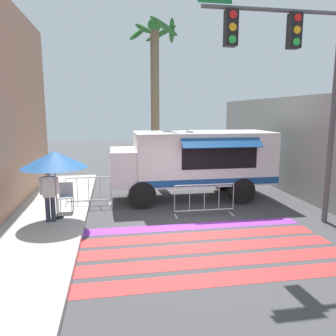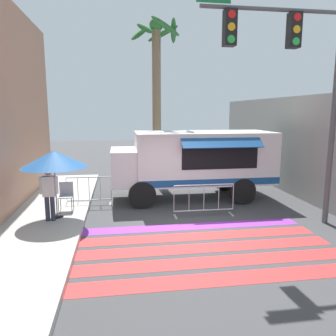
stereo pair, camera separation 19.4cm
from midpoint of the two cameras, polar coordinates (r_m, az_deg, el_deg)
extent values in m
plane|color=#424244|center=(9.40, 4.03, -10.70)|extent=(60.00, 60.00, 0.00)
cube|color=gray|center=(13.56, 21.44, 3.41)|extent=(0.20, 16.00, 3.88)
cube|color=red|center=(6.98, 9.65, -18.40)|extent=(6.40, 0.56, 0.01)
cube|color=red|center=(7.62, 7.71, -15.80)|extent=(6.40, 0.56, 0.01)
cube|color=red|center=(8.28, 6.11, -13.60)|extent=(6.40, 0.56, 0.01)
cube|color=red|center=(8.96, 4.77, -11.72)|extent=(6.40, 0.56, 0.01)
cube|color=purple|center=(9.65, 3.63, -10.10)|extent=(6.40, 0.56, 0.01)
cube|color=white|center=(12.46, 5.60, 1.99)|extent=(5.09, 2.24, 1.88)
cube|color=white|center=(12.09, -6.15, 0.28)|extent=(1.80, 2.06, 1.27)
cube|color=#1E232D|center=(12.02, -10.22, 1.65)|extent=(0.06, 1.80, 0.48)
cube|color=black|center=(11.44, 8.55, 1.95)|extent=(2.70, 0.03, 0.84)
cube|color=#194C8C|center=(11.19, 8.94, 4.35)|extent=(2.80, 0.43, 0.31)
cube|color=#194C8C|center=(11.52, 7.01, -2.51)|extent=(5.09, 0.01, 0.24)
cylinder|color=black|center=(11.27, -4.98, -4.71)|extent=(0.94, 0.22, 0.94)
cylinder|color=black|center=(13.27, -5.71, -2.50)|extent=(0.94, 0.22, 0.94)
cylinder|color=black|center=(12.08, 12.31, -3.91)|extent=(0.94, 0.22, 0.94)
cylinder|color=black|center=(13.97, 9.17, -1.96)|extent=(0.94, 0.22, 0.94)
cylinder|color=#515456|center=(10.57, 26.30, 7.83)|extent=(0.16, 0.16, 6.22)
cylinder|color=#515456|center=(9.91, 17.41, 24.79)|extent=(3.95, 0.11, 0.11)
cube|color=black|center=(10.03, 20.58, 21.43)|extent=(0.32, 0.28, 0.90)
cylinder|color=red|center=(9.98, 21.12, 23.23)|extent=(0.20, 0.02, 0.20)
cylinder|color=#F2A519|center=(9.91, 21.01, 21.55)|extent=(0.20, 0.02, 0.20)
cylinder|color=green|center=(9.85, 20.90, 19.85)|extent=(0.20, 0.02, 0.20)
cube|color=black|center=(9.31, 10.25, 22.83)|extent=(0.32, 0.28, 0.90)
cylinder|color=red|center=(9.26, 10.64, 24.81)|extent=(0.20, 0.02, 0.20)
cylinder|color=#F2A519|center=(9.18, 10.58, 23.01)|extent=(0.20, 0.02, 0.20)
cylinder|color=green|center=(9.12, 10.51, 21.17)|extent=(0.20, 0.02, 0.20)
cylinder|color=black|center=(10.47, -19.18, -8.01)|extent=(0.36, 0.36, 0.06)
cylinder|color=#B2B2B7|center=(10.22, -19.49, -2.78)|extent=(0.04, 0.04, 2.01)
cone|color=#1E59A5|center=(10.09, -19.74, 1.44)|extent=(1.90, 1.90, 0.49)
cylinder|color=#4C4C51|center=(10.82, -19.05, -6.35)|extent=(0.02, 0.02, 0.45)
cylinder|color=#4C4C51|center=(10.76, -16.90, -6.32)|extent=(0.02, 0.02, 0.45)
cylinder|color=#4C4C51|center=(11.21, -18.71, -5.78)|extent=(0.02, 0.02, 0.45)
cylinder|color=#4C4C51|center=(11.15, -16.64, -5.75)|extent=(0.02, 0.02, 0.45)
cube|color=beige|center=(10.92, -17.89, -4.84)|extent=(0.43, 0.43, 0.03)
cube|color=beige|center=(11.06, -17.81, -3.44)|extent=(0.43, 0.03, 0.43)
cylinder|color=#2D3347|center=(10.12, -20.73, -6.73)|extent=(0.13, 0.13, 0.73)
cylinder|color=#2D3347|center=(10.09, -19.89, -6.73)|extent=(0.13, 0.13, 0.73)
cube|color=silver|center=(9.95, -20.54, -3.08)|extent=(0.34, 0.20, 0.59)
cylinder|color=silver|center=(9.99, -21.79, -2.94)|extent=(0.09, 0.09, 0.50)
cylinder|color=silver|center=(9.90, -19.30, -2.89)|extent=(0.09, 0.09, 0.50)
sphere|color=#9E7051|center=(9.87, -20.69, -0.66)|extent=(0.20, 0.20, 0.20)
cylinder|color=#B7BABF|center=(10.37, 5.86, -2.92)|extent=(1.93, 0.04, 0.04)
cylinder|color=#B7BABF|center=(10.58, 5.78, -7.29)|extent=(1.93, 0.04, 0.04)
cylinder|color=#B7BABF|center=(10.26, 0.60, -5.39)|extent=(0.02, 0.02, 0.83)
cylinder|color=#B7BABF|center=(10.35, 3.24, -5.26)|extent=(0.02, 0.02, 0.83)
cylinder|color=#B7BABF|center=(10.47, 5.82, -5.13)|extent=(0.02, 0.02, 0.83)
cylinder|color=#B7BABF|center=(10.60, 8.35, -4.99)|extent=(0.02, 0.02, 0.83)
cylinder|color=#B7BABF|center=(10.76, 10.80, -4.84)|extent=(0.02, 0.02, 0.83)
cube|color=#B7BABF|center=(10.44, 0.86, -8.47)|extent=(0.06, 0.44, 0.03)
cube|color=#B7BABF|center=(10.90, 10.45, -7.83)|extent=(0.06, 0.44, 0.03)
cylinder|color=#B7BABF|center=(11.79, -14.21, -1.63)|extent=(1.54, 0.04, 0.04)
cylinder|color=#B7BABF|center=(11.98, -14.04, -5.50)|extent=(1.54, 0.04, 0.04)
cylinder|color=#B7BABF|center=(11.97, -17.81, -3.66)|extent=(0.02, 0.02, 0.83)
cylinder|color=#B7BABF|center=(11.92, -15.97, -3.62)|extent=(0.02, 0.02, 0.83)
cylinder|color=#B7BABF|center=(11.88, -14.12, -3.58)|extent=(0.02, 0.02, 0.83)
cylinder|color=#B7BABF|center=(11.85, -12.26, -3.53)|extent=(0.02, 0.02, 0.83)
cylinder|color=#B7BABF|center=(11.84, -10.39, -3.49)|extent=(0.02, 0.02, 0.83)
cube|color=#B7BABF|center=(12.10, -17.43, -6.34)|extent=(0.06, 0.44, 0.03)
cube|color=#B7BABF|center=(11.99, -10.55, -6.21)|extent=(0.06, 0.44, 0.03)
cylinder|color=#7A664C|center=(15.08, -2.64, 10.33)|extent=(0.39, 0.39, 6.86)
sphere|color=#2D6B33|center=(15.53, -2.76, 23.66)|extent=(0.60, 0.60, 0.60)
ellipsoid|color=#2D6B33|center=(15.46, 0.28, 22.76)|extent=(0.47, 1.45, 0.95)
ellipsoid|color=#2D6B33|center=(16.21, -1.63, 22.37)|extent=(1.48, 0.96, 0.79)
ellipsoid|color=#2D6B33|center=(15.86, -5.59, 22.37)|extent=(1.07, 1.40, 1.03)
ellipsoid|color=#2D6B33|center=(15.12, -4.75, 23.12)|extent=(0.82, 1.16, 0.76)
ellipsoid|color=#2D6B33|center=(14.87, -1.08, 23.46)|extent=(1.44, 0.84, 0.81)
camera|label=1|loc=(0.10, -90.50, -0.09)|focal=35.00mm
camera|label=2|loc=(0.10, 89.50, 0.09)|focal=35.00mm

